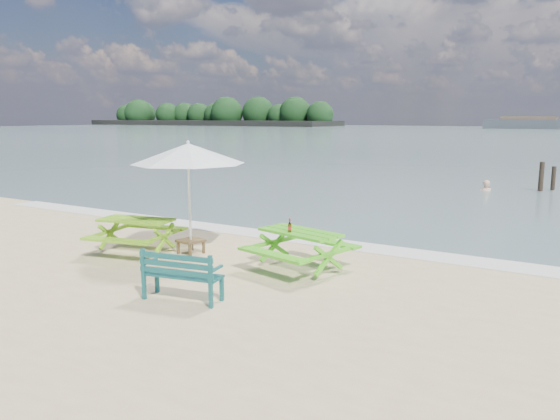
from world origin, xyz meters
The scene contains 11 objects.
sea centered at (0.00, 85.00, 0.00)m, with size 300.00×300.00×0.00m, color slate.
foam_strip centered at (0.00, 4.60, 0.01)m, with size 22.00×0.90×0.01m, color silver.
island_headland centered at (-110.00, 140.00, 3.26)m, with size 90.00×22.00×7.60m.
picnic_table_left centered at (-2.41, 1.53, 0.37)m, with size 1.94×2.08×0.77m.
picnic_table_right centered at (1.37, 2.19, 0.38)m, with size 2.03×2.17×0.79m.
park_bench centered at (0.57, -0.37, 0.25)m, with size 1.39×0.68×0.82m.
side_table centered at (-1.33, 2.09, 0.17)m, with size 0.56×0.56×0.32m.
patio_umbrella centered at (-1.33, 2.09, 2.21)m, with size 2.80×2.80×2.43m.
beer_bottle centered at (1.25, 1.99, 0.88)m, with size 0.07×0.07×0.27m.
swimmer centered at (2.20, 16.47, -0.41)m, with size 0.71×0.61×1.66m.
mooring_pilings centered at (4.32, 17.58, 0.45)m, with size 0.58×0.78×1.39m.
Camera 1 is at (6.41, -6.95, 3.00)m, focal length 35.00 mm.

